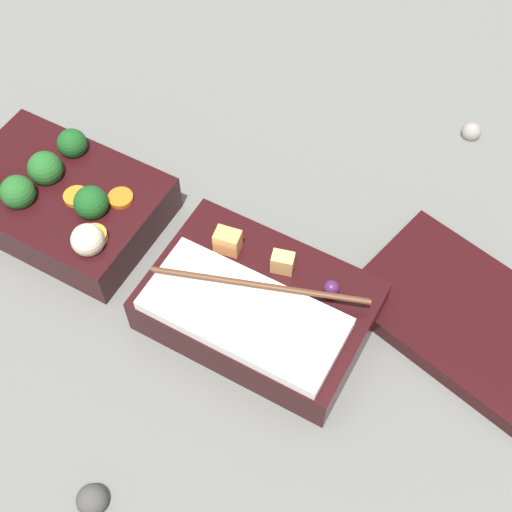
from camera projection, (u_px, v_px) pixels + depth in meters
The scene contains 6 objects.
ground_plane at pixel (165, 271), 0.71m from camera, with size 3.00×3.00×0.00m, color slate.
bento_tray_vegetable at pixel (58, 199), 0.72m from camera, with size 0.20×0.14×0.08m.
bento_tray_rice at pixel (258, 305), 0.65m from camera, with size 0.20×0.14×0.07m.
bento_lid at pixel (464, 315), 0.67m from camera, with size 0.20×0.13×0.02m, color black.
pebble_0 at pixel (92, 500), 0.58m from camera, with size 0.03×0.03×0.03m, color #474442.
pebble_2 at pixel (471, 132), 0.80m from camera, with size 0.02×0.02×0.02m, color gray.
Camera 1 is at (0.26, -0.29, 0.60)m, focal length 50.00 mm.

